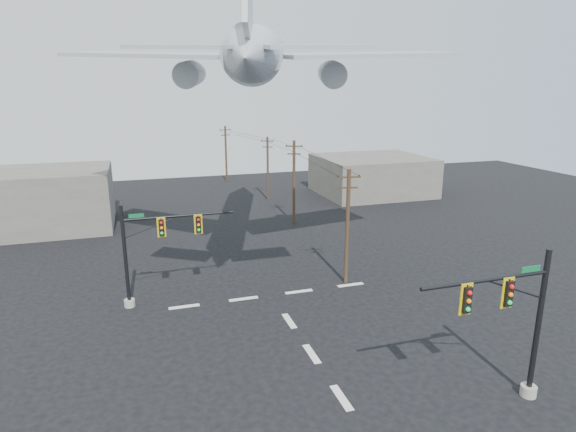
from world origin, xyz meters
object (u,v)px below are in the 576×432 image
object	(u,v)px
utility_pole_a	(347,225)
utility_pole_c	(268,167)
utility_pole_b	(294,181)
airliner	(261,51)
signal_mast_near	(515,325)
signal_mast_far	(150,251)
utility_pole_d	(226,153)

from	to	relation	value
utility_pole_a	utility_pole_c	xyz separation A→B (m)	(1.73, 28.06, -0.23)
utility_pole_b	utility_pole_c	distance (m)	11.61
utility_pole_c	airliner	world-z (taller)	airliner
utility_pole_b	airliner	xyz separation A→B (m)	(-6.32, -11.40, 11.95)
utility_pole_a	utility_pole_b	xyz separation A→B (m)	(1.40, 16.46, 0.15)
utility_pole_a	airliner	world-z (taller)	airliner
utility_pole_b	signal_mast_near	bearing A→B (deg)	-68.60
signal_mast_far	utility_pole_b	bearing A→B (deg)	46.52
signal_mast_far	utility_pole_a	size ratio (longest dim) A/B	0.88
utility_pole_c	utility_pole_d	size ratio (longest dim) A/B	0.96
signal_mast_far	airliner	xyz separation A→B (m)	(8.76, 4.50, 12.80)
signal_mast_near	airliner	world-z (taller)	airliner
signal_mast_near	signal_mast_far	xyz separation A→B (m)	(-14.91, 15.63, -0.14)
signal_mast_near	utility_pole_c	bearing A→B (deg)	89.34
signal_mast_far	utility_pole_d	xyz separation A→B (m)	(12.69, 41.61, 0.65)
utility_pole_a	utility_pole_d	world-z (taller)	utility_pole_a
signal_mast_near	utility_pole_d	distance (m)	57.29
utility_pole_a	utility_pole_d	distance (m)	42.18
utility_pole_d	airliner	bearing A→B (deg)	-100.28
airliner	utility_pole_a	bearing A→B (deg)	-118.44
signal_mast_near	utility_pole_c	world-z (taller)	utility_pole_c
signal_mast_near	utility_pole_d	bearing A→B (deg)	92.23
signal_mast_far	utility_pole_c	bearing A→B (deg)	60.73
signal_mast_far	utility_pole_b	xyz separation A→B (m)	(15.08, 15.90, 0.85)
utility_pole_b	utility_pole_d	xyz separation A→B (m)	(-2.40, 25.71, -0.20)
signal_mast_near	utility_pole_a	distance (m)	15.14
utility_pole_a	airliner	xyz separation A→B (m)	(-4.92, 5.06, 12.10)
signal_mast_near	utility_pole_b	xyz separation A→B (m)	(0.17, 31.53, 0.71)
utility_pole_b	utility_pole_c	size ratio (longest dim) A/B	1.09
signal_mast_near	signal_mast_far	world-z (taller)	signal_mast_near
signal_mast_near	utility_pole_b	distance (m)	31.54
utility_pole_a	airliner	distance (m)	14.00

